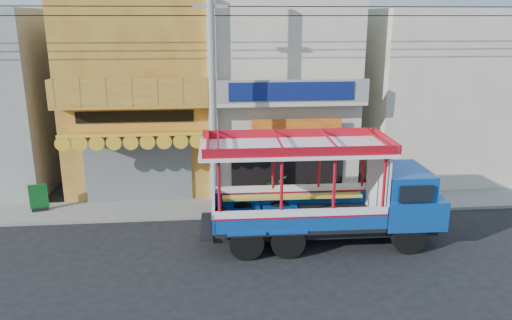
{
  "coord_description": "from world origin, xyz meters",
  "views": [
    {
      "loc": [
        -1.11,
        -14.35,
        7.23
      ],
      "look_at": [
        0.47,
        2.5,
        2.39
      ],
      "focal_mm": 35.0,
      "sensor_mm": 36.0,
      "label": 1
    }
  ],
  "objects_px": {
    "utility_pole": "(217,83)",
    "potted_plant_a": "(274,190)",
    "songthaew_truck": "(339,192)",
    "green_sign": "(39,200)",
    "potted_plant_c": "(373,190)"
  },
  "relations": [
    {
      "from": "songthaew_truck",
      "to": "green_sign",
      "type": "height_order",
      "value": "songthaew_truck"
    },
    {
      "from": "potted_plant_a",
      "to": "utility_pole",
      "type": "bearing_deg",
      "value": 147.59
    },
    {
      "from": "songthaew_truck",
      "to": "potted_plant_a",
      "type": "bearing_deg",
      "value": 115.64
    },
    {
      "from": "utility_pole",
      "to": "green_sign",
      "type": "xyz_separation_m",
      "value": [
        -6.84,
        0.9,
        -4.47
      ]
    },
    {
      "from": "green_sign",
      "to": "potted_plant_c",
      "type": "xyz_separation_m",
      "value": [
        13.05,
        -0.08,
        -0.01
      ]
    },
    {
      "from": "green_sign",
      "to": "potted_plant_a",
      "type": "distance_m",
      "value": 9.04
    },
    {
      "from": "songthaew_truck",
      "to": "utility_pole",
      "type": "bearing_deg",
      "value": 146.07
    },
    {
      "from": "songthaew_truck",
      "to": "potted_plant_c",
      "type": "relative_size",
      "value": 8.99
    },
    {
      "from": "utility_pole",
      "to": "potted_plant_c",
      "type": "xyz_separation_m",
      "value": [
        6.21,
        0.82,
        -4.48
      ]
    },
    {
      "from": "utility_pole",
      "to": "potted_plant_a",
      "type": "relative_size",
      "value": 25.76
    },
    {
      "from": "green_sign",
      "to": "potted_plant_a",
      "type": "height_order",
      "value": "potted_plant_a"
    },
    {
      "from": "utility_pole",
      "to": "green_sign",
      "type": "bearing_deg",
      "value": 172.48
    },
    {
      "from": "utility_pole",
      "to": "potted_plant_c",
      "type": "height_order",
      "value": "utility_pole"
    },
    {
      "from": "songthaew_truck",
      "to": "potted_plant_c",
      "type": "distance_m",
      "value": 4.31
    },
    {
      "from": "utility_pole",
      "to": "songthaew_truck",
      "type": "height_order",
      "value": "utility_pole"
    }
  ]
}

